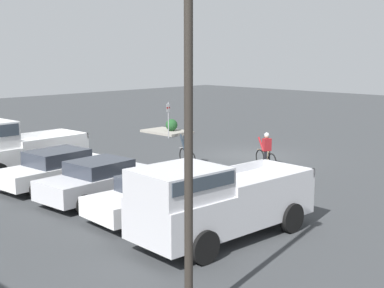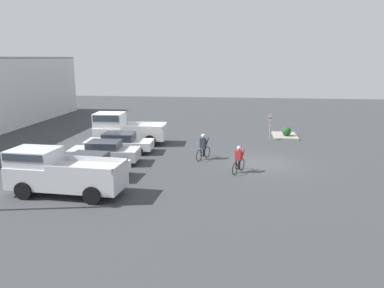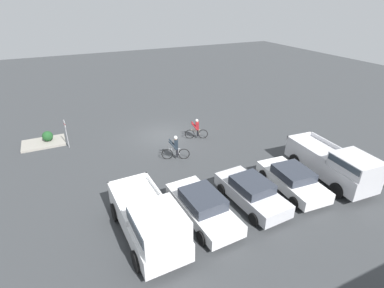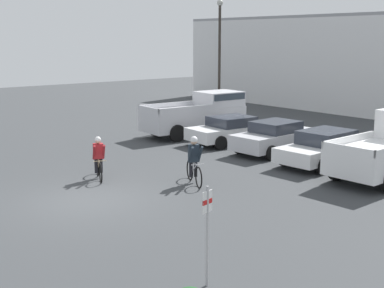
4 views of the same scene
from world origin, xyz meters
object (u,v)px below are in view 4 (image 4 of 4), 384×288
Objects in this scene: pickup_truck_0 at (200,113)px; sedan_2 at (326,147)px; cyclist_0 at (194,160)px; sedan_0 at (231,130)px; cyclist_1 at (99,158)px; fire_lane_sign at (207,226)px; lamppost at (219,52)px; sedan_1 at (275,137)px.

pickup_truck_0 reaches higher than sedan_2.
pickup_truck_0 is at bearing 139.07° from cyclist_0.
cyclist_1 is (1.88, -8.31, 0.09)m from sedan_0.
sedan_2 is 9.12m from cyclist_1.
fire_lane_sign reaches higher than sedan_0.
pickup_truck_0 is at bearing 177.83° from sedan_2.
cyclist_1 is at bearing -59.34° from lamppost.
sedan_1 is 6.33m from cyclist_0.
fire_lane_sign is 0.30× the size of lamppost.
fire_lane_sign is at bearing -63.98° from sedan_2.
cyclist_0 is at bearing -52.96° from sedan_0.
fire_lane_sign reaches higher than sedan_1.
cyclist_1 is (-0.92, -8.39, 0.05)m from sedan_1.
cyclist_1 is 9.35m from fire_lane_sign.
lamppost is (-11.03, 4.00, 3.51)m from sedan_2.
lamppost is (-5.43, 4.01, 3.54)m from sedan_0.
fire_lane_sign is (8.08, -10.87, 0.59)m from sedan_1.
sedan_2 is (5.60, 0.01, 0.03)m from sedan_0.
cyclist_1 reaches higher than sedan_1.
lamppost reaches higher than cyclist_1.
cyclist_1 is (-2.65, -2.31, -0.08)m from cyclist_0.
sedan_1 is 2.69× the size of cyclist_1.
lamppost reaches higher than sedan_0.
lamppost is at bearing 120.66° from cyclist_1.
lamppost reaches higher than pickup_truck_0.
lamppost reaches higher than cyclist_0.
sedan_1 is at bearing -25.57° from lamppost.
cyclist_0 reaches higher than sedan_2.
pickup_truck_0 is 3.24× the size of cyclist_0.
fire_lane_sign is 22.22m from lamppost.
pickup_truck_0 is 2.84m from sedan_0.
lamppost is at bearing 125.77° from pickup_truck_0.
pickup_truck_0 is 5.47m from lamppost.
pickup_truck_0 is 1.18× the size of sedan_2.
pickup_truck_0 is at bearing 118.30° from cyclist_1.
sedan_1 is at bearing 83.74° from cyclist_1.
lamppost is (-8.23, 3.94, 3.50)m from sedan_1.
lamppost reaches higher than sedan_1.
fire_lane_sign is at bearing -53.39° from sedan_1.
sedan_1 is at bearing -2.60° from pickup_truck_0.
sedan_2 is at bearing -2.17° from pickup_truck_0.
sedan_0 is at bearing -178.42° from sedan_1.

